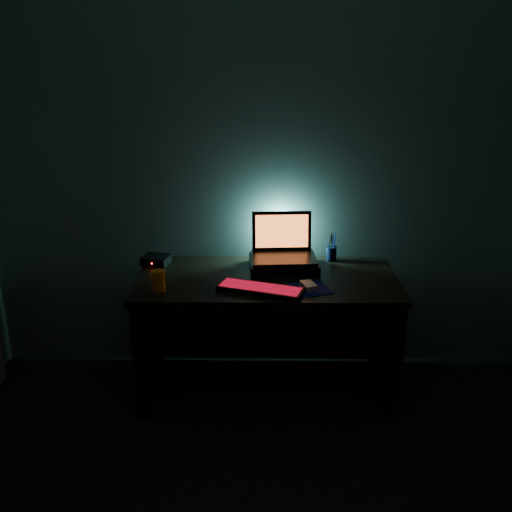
{
  "coord_description": "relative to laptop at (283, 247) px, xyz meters",
  "views": [
    {
      "loc": [
        -0.03,
        -1.43,
        1.99
      ],
      "look_at": [
        -0.07,
        1.57,
        0.9
      ],
      "focal_mm": 40.0,
      "sensor_mm": 36.0,
      "label": 1
    }
  ],
  "objects": [
    {
      "name": "juice_glass",
      "position": [
        -0.68,
        -0.38,
        -0.06
      ],
      "size": [
        0.09,
        0.09,
        0.12
      ],
      "primitive_type": "cylinder",
      "rotation": [
        0.0,
        0.0,
        -0.42
      ],
      "color": "orange",
      "rests_on": "desk"
    },
    {
      "name": "pen_cup",
      "position": [
        0.31,
        0.1,
        -0.08
      ],
      "size": [
        0.07,
        0.07,
        0.09
      ],
      "primitive_type": "cylinder",
      "rotation": [
        0.0,
        0.0,
        -0.18
      ],
      "color": "black",
      "rests_on": "desk"
    },
    {
      "name": "mousepad",
      "position": [
        0.13,
        -0.36,
        -0.12
      ],
      "size": [
        0.27,
        0.26,
        0.0
      ],
      "primitive_type": "cube",
      "rotation": [
        0.0,
        0.0,
        0.33
      ],
      "color": "#0D115D",
      "rests_on": "desk"
    },
    {
      "name": "router",
      "position": [
        -0.77,
        0.02,
        -0.09
      ],
      "size": [
        0.18,
        0.16,
        0.05
      ],
      "rotation": [
        0.0,
        0.0,
        -0.24
      ],
      "color": "black",
      "rests_on": "desk"
    },
    {
      "name": "keyboard",
      "position": [
        -0.13,
        -0.39,
        -0.11
      ],
      "size": [
        0.49,
        0.29,
        0.03
      ],
      "rotation": [
        0.0,
        0.0,
        -0.32
      ],
      "color": "black",
      "rests_on": "desk"
    },
    {
      "name": "desk",
      "position": [
        -0.09,
        -0.13,
        -0.38
      ],
      "size": [
        1.5,
        0.7,
        0.75
      ],
      "color": "black",
      "rests_on": "ground"
    },
    {
      "name": "laptop",
      "position": [
        0.0,
        0.0,
        0.0
      ],
      "size": [
        0.4,
        0.31,
        0.26
      ],
      "rotation": [
        0.0,
        0.0,
        0.06
      ],
      "color": "black",
      "rests_on": "riser"
    },
    {
      "name": "riser",
      "position": [
        0.0,
        -0.05,
        -0.09
      ],
      "size": [
        0.42,
        0.32,
        0.06
      ],
      "primitive_type": "cube",
      "rotation": [
        0.0,
        0.0,
        0.06
      ],
      "color": "black",
      "rests_on": "desk"
    },
    {
      "name": "mouse",
      "position": [
        0.13,
        -0.36,
        -0.1
      ],
      "size": [
        0.1,
        0.12,
        0.03
      ],
      "primitive_type": "cube",
      "rotation": [
        0.0,
        0.0,
        0.33
      ],
      "color": "#98979D",
      "rests_on": "mousepad"
    },
    {
      "name": "room",
      "position": [
        -0.09,
        -1.81,
        0.38
      ],
      "size": [
        3.5,
        4.0,
        2.5
      ],
      "color": "black",
      "rests_on": "ground"
    }
  ]
}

